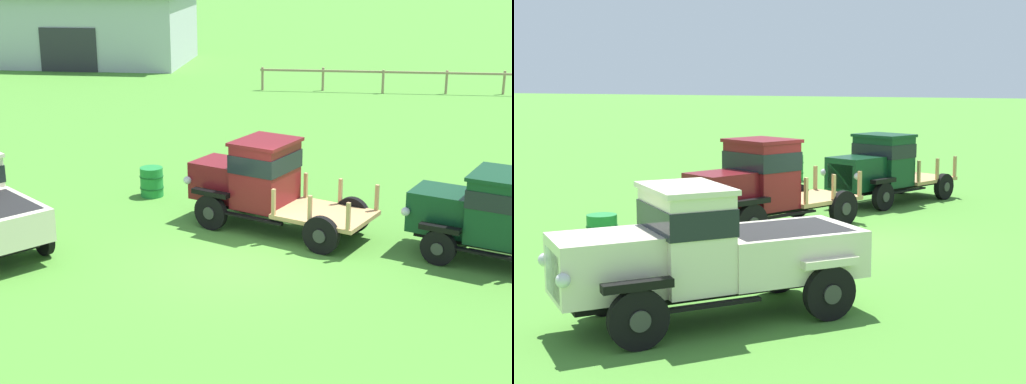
# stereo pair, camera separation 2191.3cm
# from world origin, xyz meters

# --- Properties ---
(ground_plane) EXTENTS (240.00, 240.00, 0.00)m
(ground_plane) POSITION_xyz_m (0.00, 0.00, 0.00)
(ground_plane) COLOR #47842D
(farm_shed) EXTENTS (17.03, 8.32, 4.36)m
(farm_shed) POSITION_xyz_m (-15.67, 29.77, 2.21)
(farm_shed) COLOR #B2B7BC
(farm_shed) RESTS_ON ground
(paddock_fence) EXTENTS (14.49, 0.56, 1.11)m
(paddock_fence) POSITION_xyz_m (5.22, 21.49, 0.79)
(paddock_fence) COLOR #997F60
(paddock_fence) RESTS_ON ground
(vintage_truck_second_in_line) EXTENTS (4.89, 3.39, 2.22)m
(vintage_truck_second_in_line) POSITION_xyz_m (0.18, 2.29, 1.17)
(vintage_truck_second_in_line) COLOR black
(vintage_truck_second_in_line) RESTS_ON ground
(vintage_truck_midrow_center) EXTENTS (4.79, 3.23, 2.02)m
(vintage_truck_midrow_center) POSITION_xyz_m (5.43, 0.74, 1.06)
(vintage_truck_midrow_center) COLOR black
(vintage_truck_midrow_center) RESTS_ON ground
(oil_drum_near_fence) EXTENTS (0.66, 0.66, 0.82)m
(oil_drum_near_fence) POSITION_xyz_m (-3.10, 4.40, 0.41)
(oil_drum_near_fence) COLOR #1E7F33
(oil_drum_near_fence) RESTS_ON ground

